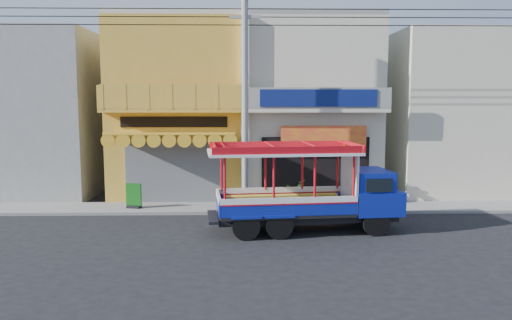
{
  "coord_description": "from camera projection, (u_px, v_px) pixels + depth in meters",
  "views": [
    {
      "loc": [
        -1.01,
        -16.12,
        4.47
      ],
      "look_at": [
        -0.59,
        2.5,
        2.22
      ],
      "focal_mm": 35.0,
      "sensor_mm": 36.0,
      "label": 1
    }
  ],
  "objects": [
    {
      "name": "filler_building_right",
      "position": [
        450.0,
        114.0,
        24.25
      ],
      "size": [
        6.0,
        6.0,
        7.6
      ],
      "primitive_type": "cube",
      "color": "beige",
      "rests_on": "ground"
    },
    {
      "name": "potted_plant_a",
      "position": [
        293.0,
        192.0,
        20.78
      ],
      "size": [
        1.2,
        1.23,
        1.04
      ],
      "primitive_type": "imported",
      "rotation": [
        0.0,
        0.0,
        0.96
      ],
      "color": "#29651D",
      "rests_on": "sidewalk"
    },
    {
      "name": "songthaew_truck",
      "position": [
        319.0,
        189.0,
        16.97
      ],
      "size": [
        6.64,
        2.72,
        3.02
      ],
      "color": "black",
      "rests_on": "ground"
    },
    {
      "name": "ground",
      "position": [
        276.0,
        235.0,
        16.56
      ],
      "size": [
        90.0,
        90.0,
        0.0
      ],
      "primitive_type": "plane",
      "color": "black",
      "rests_on": "ground"
    },
    {
      "name": "green_sign",
      "position": [
        134.0,
        198.0,
        20.15
      ],
      "size": [
        0.65,
        0.43,
        1.01
      ],
      "color": "black",
      "rests_on": "sidewalk"
    },
    {
      "name": "utility_pole",
      "position": [
        249.0,
        85.0,
        19.22
      ],
      "size": [
        28.0,
        0.26,
        9.0
      ],
      "color": "gray",
      "rests_on": "ground"
    },
    {
      "name": "party_pilaster",
      "position": [
        245.0,
        111.0,
        20.87
      ],
      "size": [
        0.35,
        0.3,
        8.0
      ],
      "primitive_type": "cube",
      "color": "beige",
      "rests_on": "ground"
    },
    {
      "name": "shophouse_left",
      "position": [
        183.0,
        108.0,
        23.88
      ],
      "size": [
        6.0,
        7.5,
        8.24
      ],
      "color": "gold",
      "rests_on": "ground"
    },
    {
      "name": "sidewalk",
      "position": [
        270.0,
        208.0,
        20.52
      ],
      "size": [
        30.0,
        2.0,
        0.12
      ],
      "primitive_type": "cube",
      "color": "slate",
      "rests_on": "ground"
    },
    {
      "name": "potted_plant_c",
      "position": [
        391.0,
        189.0,
        21.26
      ],
      "size": [
        0.65,
        0.65,
        1.13
      ],
      "primitive_type": "imported",
      "rotation": [
        0.0,
        0.0,
        4.75
      ],
      "color": "#29651D",
      "rests_on": "sidewalk"
    },
    {
      "name": "shophouse_right",
      "position": [
        307.0,
        108.0,
        24.02
      ],
      "size": [
        6.0,
        6.75,
        8.24
      ],
      "color": "beige",
      "rests_on": "ground"
    },
    {
      "name": "filler_building_left",
      "position": [
        36.0,
        114.0,
        23.8
      ],
      "size": [
        6.0,
        6.0,
        7.6
      ],
      "primitive_type": "cube",
      "color": "gray",
      "rests_on": "ground"
    },
    {
      "name": "potted_plant_b",
      "position": [
        338.0,
        197.0,
        20.36
      ],
      "size": [
        0.59,
        0.59,
        0.84
      ],
      "primitive_type": "imported",
      "rotation": [
        0.0,
        0.0,
        2.41
      ],
      "color": "#29651D",
      "rests_on": "sidewalk"
    }
  ]
}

